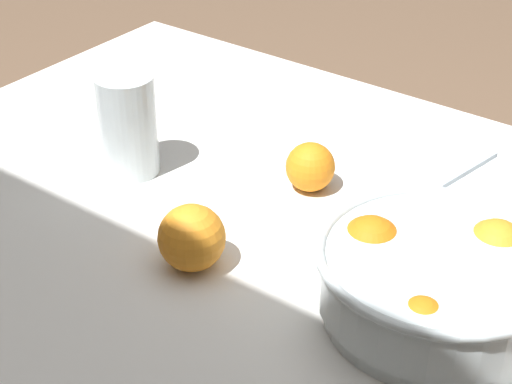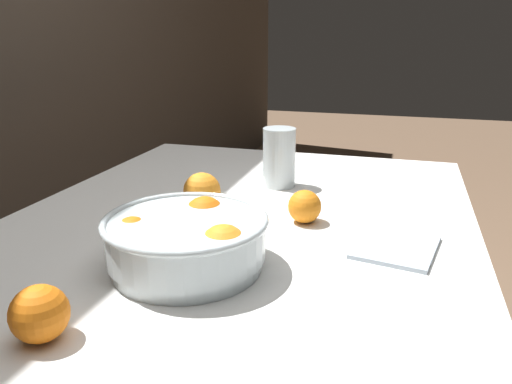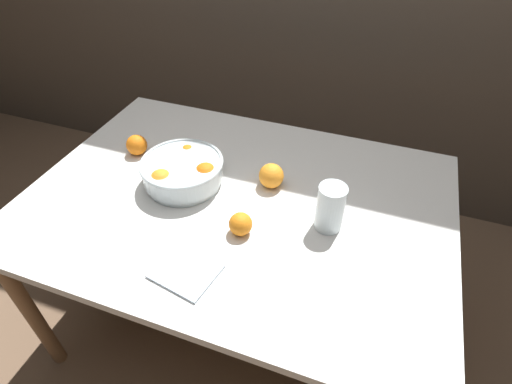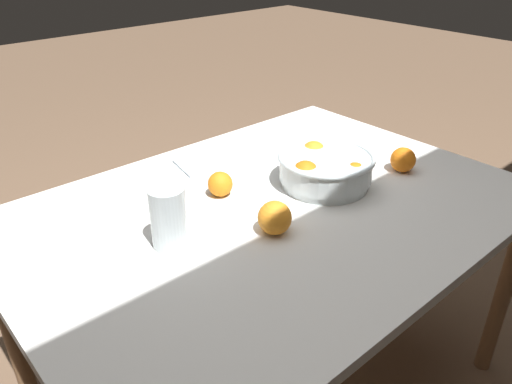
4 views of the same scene
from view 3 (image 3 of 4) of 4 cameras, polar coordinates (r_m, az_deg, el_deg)
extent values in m
plane|color=brown|center=(1.85, -2.03, -17.25)|extent=(12.00, 12.00, 0.00)
cube|color=white|center=(1.32, -2.73, -1.33)|extent=(1.37, 0.98, 0.03)
cylinder|color=#936B47|center=(1.66, -29.55, -14.63)|extent=(0.05, 0.05, 0.67)
cylinder|color=#936B47|center=(2.07, -14.05, 3.00)|extent=(0.05, 0.05, 0.67)
cylinder|color=#936B47|center=(1.82, 21.62, -5.35)|extent=(0.05, 0.05, 0.67)
cylinder|color=silver|center=(1.38, -10.23, 1.62)|extent=(0.25, 0.25, 0.02)
cylinder|color=silver|center=(1.35, -10.45, 3.05)|extent=(0.26, 0.26, 0.07)
torus|color=silver|center=(1.33, -10.61, 4.15)|extent=(0.28, 0.28, 0.01)
sphere|color=orange|center=(1.31, -7.19, 2.54)|extent=(0.08, 0.08, 0.08)
sphere|color=orange|center=(1.42, -9.67, 5.33)|extent=(0.07, 0.07, 0.07)
sphere|color=orange|center=(1.31, -13.36, 1.56)|extent=(0.08, 0.08, 0.08)
cylinder|color=#F4A314|center=(1.19, 10.48, -2.75)|extent=(0.07, 0.07, 0.12)
cylinder|color=silver|center=(1.18, 10.57, -2.21)|extent=(0.08, 0.08, 0.15)
sphere|color=orange|center=(1.54, -16.68, 6.46)|extent=(0.08, 0.08, 0.08)
sphere|color=orange|center=(1.33, 2.20, 2.34)|extent=(0.08, 0.08, 0.08)
sphere|color=orange|center=(1.17, -2.21, -4.59)|extent=(0.07, 0.07, 0.07)
cube|color=silver|center=(1.11, -10.02, -11.13)|extent=(0.19, 0.16, 0.01)
camera|label=1|loc=(1.86, -9.91, 33.54)|focal=60.00mm
camera|label=2|loc=(1.49, -43.85, 10.58)|focal=35.00mm
camera|label=4|loc=(1.79, 37.87, 27.66)|focal=35.00mm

